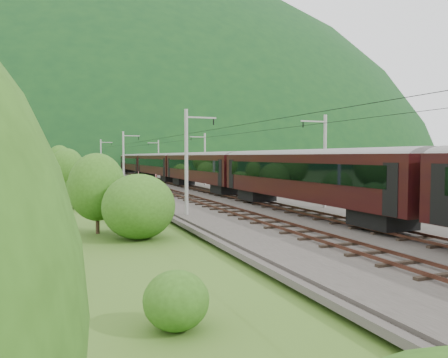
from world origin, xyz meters
name	(u,v)px	position (x,y,z in m)	size (l,w,h in m)	color
ground	(260,214)	(0.00, 0.00, 0.00)	(600.00, 600.00, 0.00)	#2A4816
railbed	(217,201)	(0.00, 10.00, 0.15)	(14.00, 220.00, 0.30)	#38332D
track_left	(195,200)	(-2.40, 10.00, 0.37)	(2.40, 220.00, 0.27)	brown
track_right	(238,198)	(2.40, 10.00, 0.37)	(2.40, 220.00, 0.27)	brown
catenary_left	(124,158)	(-6.12, 32.00, 4.50)	(2.54, 192.28, 8.00)	gray
catenary_right	(204,158)	(6.12, 32.00, 4.50)	(2.54, 192.28, 8.00)	gray
overhead_wires	(217,133)	(0.00, 10.00, 7.10)	(4.83, 198.00, 0.03)	black
mountain_main	(80,164)	(0.00, 260.00, 0.00)	(504.00, 360.00, 244.00)	black
train	(177,162)	(2.40, 34.51, 3.86)	(3.30, 157.64, 5.75)	black
hazard_post_near	(156,179)	(-0.73, 35.37, 1.14)	(0.18, 0.18, 1.67)	red
hazard_post_far	(139,175)	(0.02, 54.59, 1.00)	(0.15, 0.15, 1.40)	red
signal	(114,171)	(-3.27, 66.44, 1.57)	(0.24, 0.24, 2.16)	black
vegetation_left	(67,176)	(-14.30, 17.37, 2.66)	(13.06, 149.20, 6.96)	#2B5215
vegetation_right	(341,189)	(13.44, 7.50, 1.17)	(3.37, 92.12, 2.52)	#2B5215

